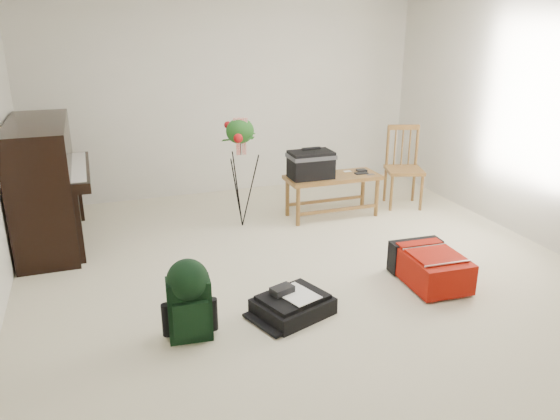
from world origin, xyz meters
name	(u,v)px	position (x,y,z in m)	size (l,w,h in m)	color
floor	(309,277)	(0.00, 0.00, 0.00)	(5.00, 5.50, 0.01)	beige
wall_back	(229,96)	(0.00, 2.75, 1.25)	(5.00, 0.04, 2.50)	silver
wall_right	(552,121)	(2.50, 0.00, 1.25)	(0.04, 5.50, 2.50)	silver
piano	(46,187)	(-2.19, 1.60, 0.60)	(0.71, 1.50, 1.25)	black
bench	(318,168)	(0.66, 1.39, 0.59)	(1.08, 0.44, 0.83)	brown
dining_chair	(403,168)	(1.81, 1.47, 0.47)	(0.53, 0.53, 0.97)	brown
red_suitcase	(427,265)	(0.94, -0.41, 0.16)	(0.49, 0.70, 0.29)	#AD1007
black_duffel	(293,304)	(-0.37, -0.55, 0.08)	(0.66, 0.60, 0.23)	black
green_backpack	(189,296)	(-1.18, -0.62, 0.34)	(0.32, 0.30, 0.61)	black
flower_stand	(241,173)	(-0.22, 1.43, 0.60)	(0.48, 0.48, 1.24)	black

